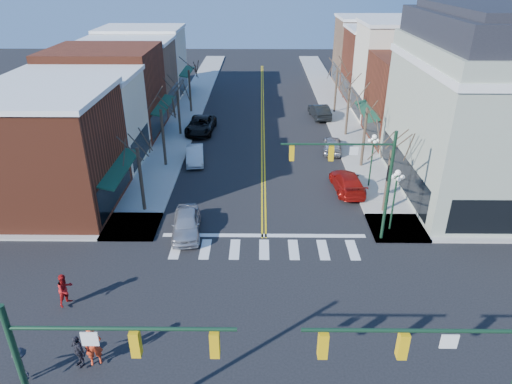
{
  "coord_description": "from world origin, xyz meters",
  "views": [
    {
      "loc": [
        -0.27,
        -17.12,
        15.59
      ],
      "look_at": [
        -0.52,
        8.45,
        2.8
      ],
      "focal_mm": 32.0,
      "sensor_mm": 36.0,
      "label": 1
    }
  ],
  "objects_px": {
    "car_left_far": "(201,125)",
    "car_right_near": "(347,182)",
    "pedestrian_dark_a": "(78,351)",
    "car_right_mid": "(332,144)",
    "car_right_far": "(319,111)",
    "pedestrian_red_b": "(65,289)",
    "pedestrian_dark_b": "(22,364)",
    "pedestrian_red_a": "(94,346)",
    "car_left_mid": "(195,155)",
    "car_left_near": "(186,224)",
    "lamppost_midblock": "(373,152)",
    "lamppost_corner": "(395,190)",
    "victorian_corner": "(498,106)"
  },
  "relations": [
    {
      "from": "car_left_far",
      "to": "pedestrian_red_b",
      "type": "relative_size",
      "value": 3.22
    },
    {
      "from": "pedestrian_red_b",
      "to": "pedestrian_dark_b",
      "type": "height_order",
      "value": "pedestrian_red_b"
    },
    {
      "from": "car_left_mid",
      "to": "pedestrian_red_a",
      "type": "distance_m",
      "value": 22.77
    },
    {
      "from": "pedestrian_dark_a",
      "to": "car_left_mid",
      "type": "bearing_deg",
      "value": 123.55
    },
    {
      "from": "lamppost_midblock",
      "to": "car_left_far",
      "type": "xyz_separation_m",
      "value": [
        -14.6,
        12.83,
        -2.18
      ]
    },
    {
      "from": "victorian_corner",
      "to": "car_left_near",
      "type": "height_order",
      "value": "victorian_corner"
    },
    {
      "from": "car_left_far",
      "to": "pedestrian_dark_b",
      "type": "relative_size",
      "value": 3.6
    },
    {
      "from": "car_left_mid",
      "to": "car_right_near",
      "type": "relative_size",
      "value": 0.84
    },
    {
      "from": "pedestrian_red_a",
      "to": "car_right_far",
      "type": "bearing_deg",
      "value": 48.04
    },
    {
      "from": "pedestrian_red_b",
      "to": "pedestrian_dark_b",
      "type": "xyz_separation_m",
      "value": [
        0.0,
        -4.66,
        -0.09
      ]
    },
    {
      "from": "car_right_mid",
      "to": "pedestrian_dark_a",
      "type": "bearing_deg",
      "value": 67.61
    },
    {
      "from": "car_left_far",
      "to": "car_right_far",
      "type": "bearing_deg",
      "value": 25.02
    },
    {
      "from": "victorian_corner",
      "to": "car_right_mid",
      "type": "bearing_deg",
      "value": 141.46
    },
    {
      "from": "car_right_far",
      "to": "pedestrian_red_b",
      "type": "xyz_separation_m",
      "value": [
        -16.4,
        -31.93,
        0.24
      ]
    },
    {
      "from": "car_right_near",
      "to": "pedestrian_dark_b",
      "type": "height_order",
      "value": "pedestrian_dark_b"
    },
    {
      "from": "car_right_near",
      "to": "car_left_near",
      "type": "bearing_deg",
      "value": 25.07
    },
    {
      "from": "car_left_near",
      "to": "pedestrian_dark_b",
      "type": "distance_m",
      "value": 12.71
    },
    {
      "from": "pedestrian_red_a",
      "to": "pedestrian_dark_a",
      "type": "bearing_deg",
      "value": 169.17
    },
    {
      "from": "car_left_far",
      "to": "pedestrian_dark_a",
      "type": "bearing_deg",
      "value": -89.52
    },
    {
      "from": "pedestrian_dark_b",
      "to": "lamppost_midblock",
      "type": "bearing_deg",
      "value": -86.0
    },
    {
      "from": "car_left_far",
      "to": "car_right_near",
      "type": "height_order",
      "value": "car_left_far"
    },
    {
      "from": "lamppost_midblock",
      "to": "pedestrian_dark_a",
      "type": "xyz_separation_m",
      "value": [
        -16.15,
        -17.96,
        -2.02
      ]
    },
    {
      "from": "pedestrian_red_a",
      "to": "pedestrian_dark_b",
      "type": "xyz_separation_m",
      "value": [
        -2.7,
        -0.83,
        -0.18
      ]
    },
    {
      "from": "pedestrian_dark_b",
      "to": "pedestrian_red_b",
      "type": "bearing_deg",
      "value": -41.74
    },
    {
      "from": "pedestrian_dark_b",
      "to": "lamppost_corner",
      "type": "bearing_deg",
      "value": -97.96
    },
    {
      "from": "pedestrian_dark_a",
      "to": "car_right_near",
      "type": "bearing_deg",
      "value": 88.84
    },
    {
      "from": "victorian_corner",
      "to": "pedestrian_dark_a",
      "type": "relative_size",
      "value": 8.98
    },
    {
      "from": "lamppost_corner",
      "to": "pedestrian_dark_b",
      "type": "bearing_deg",
      "value": -146.22
    },
    {
      "from": "victorian_corner",
      "to": "lamppost_midblock",
      "type": "relative_size",
      "value": 3.29
    },
    {
      "from": "lamppost_corner",
      "to": "car_right_far",
      "type": "height_order",
      "value": "lamppost_corner"
    },
    {
      "from": "car_left_far",
      "to": "pedestrian_red_a",
      "type": "distance_m",
      "value": 30.69
    },
    {
      "from": "lamppost_midblock",
      "to": "car_left_mid",
      "type": "distance_m",
      "value": 15.17
    },
    {
      "from": "car_left_far",
      "to": "pedestrian_red_a",
      "type": "relative_size",
      "value": 2.93
    },
    {
      "from": "car_right_far",
      "to": "pedestrian_dark_a",
      "type": "height_order",
      "value": "pedestrian_dark_a"
    },
    {
      "from": "car_right_mid",
      "to": "car_left_near",
      "type": "bearing_deg",
      "value": 58.92
    },
    {
      "from": "victorian_corner",
      "to": "pedestrian_dark_b",
      "type": "distance_m",
      "value": 32.64
    },
    {
      "from": "victorian_corner",
      "to": "car_left_mid",
      "type": "relative_size",
      "value": 3.43
    },
    {
      "from": "car_right_far",
      "to": "pedestrian_dark_a",
      "type": "xyz_separation_m",
      "value": [
        -14.35,
        -35.88,
        0.16
      ]
    },
    {
      "from": "car_left_mid",
      "to": "car_right_near",
      "type": "height_order",
      "value": "car_right_near"
    },
    {
      "from": "car_left_mid",
      "to": "car_left_far",
      "type": "height_order",
      "value": "car_left_far"
    },
    {
      "from": "victorian_corner",
      "to": "pedestrian_red_a",
      "type": "bearing_deg",
      "value": -143.92
    },
    {
      "from": "victorian_corner",
      "to": "pedestrian_red_b",
      "type": "xyz_separation_m",
      "value": [
        -26.5,
        -13.51,
        -5.63
      ]
    },
    {
      "from": "car_right_near",
      "to": "pedestrian_red_a",
      "type": "distance_m",
      "value": 22.0
    },
    {
      "from": "victorian_corner",
      "to": "car_left_near",
      "type": "relative_size",
      "value": 3.26
    },
    {
      "from": "victorian_corner",
      "to": "lamppost_corner",
      "type": "height_order",
      "value": "victorian_corner"
    },
    {
      "from": "pedestrian_dark_b",
      "to": "victorian_corner",
      "type": "bearing_deg",
      "value": -97.3
    },
    {
      "from": "car_left_far",
      "to": "car_right_far",
      "type": "xyz_separation_m",
      "value": [
        12.8,
        5.09,
        -0.0
      ]
    },
    {
      "from": "car_left_near",
      "to": "car_left_far",
      "type": "distance_m",
      "value": 19.88
    },
    {
      "from": "car_left_mid",
      "to": "car_right_near",
      "type": "distance_m",
      "value": 13.55
    },
    {
      "from": "lamppost_midblock",
      "to": "car_left_far",
      "type": "height_order",
      "value": "lamppost_midblock"
    }
  ]
}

